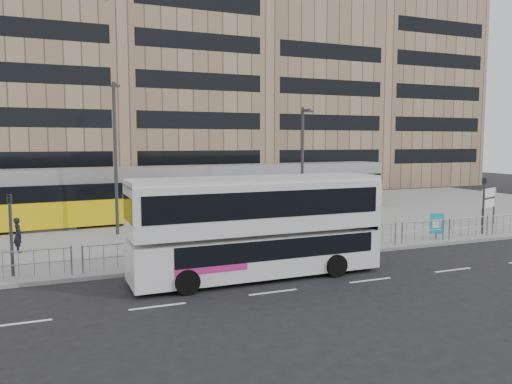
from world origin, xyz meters
name	(u,v)px	position (x,y,z in m)	size (l,w,h in m)	color
ground	(278,262)	(0.00, 0.00, 0.00)	(120.00, 120.00, 0.00)	black
plaza	(202,220)	(0.00, 12.00, 0.07)	(64.00, 24.00, 0.15)	gray
kerb	(277,260)	(0.00, 0.05, 0.07)	(64.00, 0.25, 0.17)	gray
building_row	(157,69)	(1.55, 34.27, 12.91)	(70.40, 18.40, 31.20)	maroon
pedestrian_barrier	(313,234)	(2.00, 0.50, 0.98)	(32.07, 0.07, 1.10)	gray
road_markings	(347,283)	(1.00, -4.00, 0.01)	(62.00, 0.12, 0.01)	white
double_decker_bus	(258,223)	(-1.76, -2.00, 2.09)	(9.70, 2.59, 3.87)	silver
tram	(197,192)	(-0.05, 12.82, 1.89)	(29.58, 5.32, 3.47)	#DEBF0C
station_sign	(489,200)	(15.49, 3.14, 1.70)	(1.83, 0.80, 2.24)	#2D2D30
ad_panel	(436,224)	(9.48, 0.87, 0.93)	(0.69, 0.29, 1.34)	#2D2D30
pedestrian	(18,235)	(-10.52, 5.56, 0.95)	(0.58, 0.38, 1.60)	black
traffic_light_west	(11,224)	(-10.46, 1.11, 2.12)	(0.20, 0.23, 3.10)	#2D2D30
traffic_light_east	(484,198)	(12.90, 1.09, 2.12)	(0.20, 0.23, 3.10)	#2D2D30
lamp_post_west	(115,152)	(-5.79, 8.40, 4.64)	(0.45, 1.04, 8.23)	#2D2D30
lamp_post_east	(303,160)	(5.09, 7.54, 4.08)	(0.45, 1.04, 7.12)	#2D2D30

